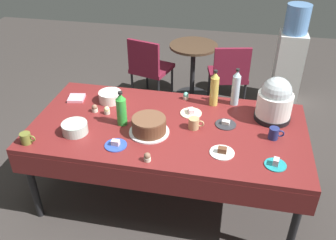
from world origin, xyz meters
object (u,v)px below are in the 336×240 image
object	(u,v)px
maroon_chair_right	(229,73)
soda_bottle_ginger_ale	(214,89)
soda_bottle_lime_soda	(121,109)
water_cooler	(290,58)
cupcake_mint	(147,157)
cupcake_vanilla	(107,110)
soda_bottle_water	(236,88)
ceramic_snack_bowl	(110,97)
dessert_plate_white	(222,152)
frosted_layer_cake	(149,126)
coffee_mug_tan	(194,123)
glass_salad_bowl	(75,128)
cupcake_lemon	(95,108)
maroon_chair_left	(149,66)
potluck_table	(168,131)
slow_cooker	(275,101)
dessert_plate_cobalt	(116,144)
dessert_plate_teal	(276,164)
dessert_plate_charcoal	(226,124)
coffee_mug_olive	(26,138)
dessert_plate_cream	(191,112)
cupcake_rose	(186,96)
coffee_mug_navy	(274,133)
round_cafe_table	(193,61)

from	to	relation	value
maroon_chair_right	soda_bottle_ginger_ale	bearing A→B (deg)	-94.21
soda_bottle_lime_soda	water_cooler	xyz separation A→B (m)	(1.50, 2.05, -0.30)
cupcake_mint	cupcake_vanilla	bearing A→B (deg)	132.12
soda_bottle_water	water_cooler	xyz separation A→B (m)	(0.63, 1.55, -0.32)
ceramic_snack_bowl	dessert_plate_white	xyz separation A→B (m)	(1.03, -0.56, -0.03)
frosted_layer_cake	coffee_mug_tan	distance (m)	0.36
cupcake_vanilla	glass_salad_bowl	bearing A→B (deg)	-115.32
cupcake_lemon	soda_bottle_water	xyz separation A→B (m)	(1.16, 0.37, 0.13)
soda_bottle_lime_soda	maroon_chair_left	bearing A→B (deg)	96.93
potluck_table	slow_cooker	size ratio (longest dim) A/B	5.89
dessert_plate_cobalt	soda_bottle_water	size ratio (longest dim) A/B	0.49
dessert_plate_teal	glass_salad_bowl	bearing A→B (deg)	176.34
cupcake_lemon	maroon_chair_left	world-z (taller)	maroon_chair_left
dessert_plate_charcoal	maroon_chair_left	bearing A→B (deg)	123.78
cupcake_lemon	coffee_mug_olive	world-z (taller)	coffee_mug_olive
slow_cooker	cupcake_vanilla	xyz separation A→B (m)	(-1.36, -0.19, -0.14)
water_cooler	dessert_plate_charcoal	bearing A→B (deg)	-109.57
dessert_plate_charcoal	soda_bottle_lime_soda	distance (m)	0.84
dessert_plate_cream	cupcake_rose	world-z (taller)	cupcake_rose
potluck_table	coffee_mug_navy	world-z (taller)	coffee_mug_navy
coffee_mug_tan	coffee_mug_navy	bearing A→B (deg)	-2.04
glass_salad_bowl	soda_bottle_lime_soda	distance (m)	0.39
soda_bottle_ginger_ale	round_cafe_table	size ratio (longest dim) A/B	0.46
dessert_plate_cobalt	cupcake_rose	world-z (taller)	cupcake_rose
dessert_plate_teal	frosted_layer_cake	bearing A→B (deg)	167.53
potluck_table	frosted_layer_cake	size ratio (longest dim) A/B	6.95
cupcake_rose	soda_bottle_lime_soda	world-z (taller)	soda_bottle_lime_soda
soda_bottle_water	dessert_plate_white	bearing A→B (deg)	-94.11
cupcake_mint	soda_bottle_lime_soda	distance (m)	0.53
soda_bottle_ginger_ale	maroon_chair_left	xyz separation A→B (m)	(-0.90, 1.23, -0.41)
dessert_plate_cream	cupcake_mint	size ratio (longest dim) A/B	2.69
dessert_plate_white	coffee_mug_tan	size ratio (longest dim) A/B	1.44
cupcake_rose	dessert_plate_charcoal	bearing A→B (deg)	-42.62
coffee_mug_tan	dessert_plate_teal	bearing A→B (deg)	-29.21
ceramic_snack_bowl	coffee_mug_tan	world-z (taller)	same
potluck_table	coffee_mug_olive	xyz separation A→B (m)	(-0.99, -0.44, 0.11)
round_cafe_table	soda_bottle_ginger_ale	bearing A→B (deg)	-75.47
coffee_mug_tan	dessert_plate_white	bearing A→B (deg)	-49.02
glass_salad_bowl	dessert_plate_charcoal	distance (m)	1.19
cupcake_vanilla	cupcake_mint	world-z (taller)	same
water_cooler	coffee_mug_tan	bearing A→B (deg)	-114.76
slow_cooker	cupcake_mint	xyz separation A→B (m)	(-0.88, -0.73, -0.14)
dessert_plate_white	cupcake_vanilla	xyz separation A→B (m)	(-0.99, 0.35, 0.02)
soda_bottle_lime_soda	dessert_plate_teal	bearing A→B (deg)	-13.56
maroon_chair_left	round_cafe_table	distance (m)	0.57
cupcake_lemon	round_cafe_table	size ratio (longest dim) A/B	0.09
dessert_plate_charcoal	cupcake_rose	xyz separation A→B (m)	(-0.38, 0.35, 0.02)
ceramic_snack_bowl	coffee_mug_olive	distance (m)	0.83
cupcake_lemon	maroon_chair_right	distance (m)	1.90
cupcake_mint	coffee_mug_navy	xyz separation A→B (m)	(0.88, 0.45, 0.02)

